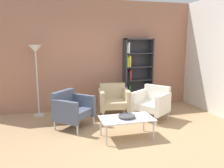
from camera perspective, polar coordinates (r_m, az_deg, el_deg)
ground_plane at (r=4.18m, az=1.97°, el=-15.05°), size 8.32×8.32×0.00m
brick_back_panel at (r=6.17m, az=-4.77°, el=7.18°), size 6.40×0.12×2.90m
bookshelf_tall at (r=6.34m, az=5.89°, el=2.57°), size 0.80×0.30×1.90m
coffee_table_low at (r=4.33m, az=3.72°, el=-8.87°), size 1.00×0.56×0.40m
decorative_bowl at (r=4.31m, az=3.73°, el=-8.04°), size 0.32×0.32×0.05m
armchair_spare_guest at (r=5.59m, az=0.41°, el=-3.88°), size 0.79×0.74×0.78m
armchair_corner_red at (r=4.92m, az=-10.08°, el=-6.07°), size 0.95×0.95×0.78m
armchair_by_bookshelf at (r=5.42m, az=10.09°, el=-4.51°), size 0.93×0.95×0.78m
floor_lamp_torchiere at (r=5.74m, az=-18.63°, el=6.41°), size 0.32×0.32×1.74m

